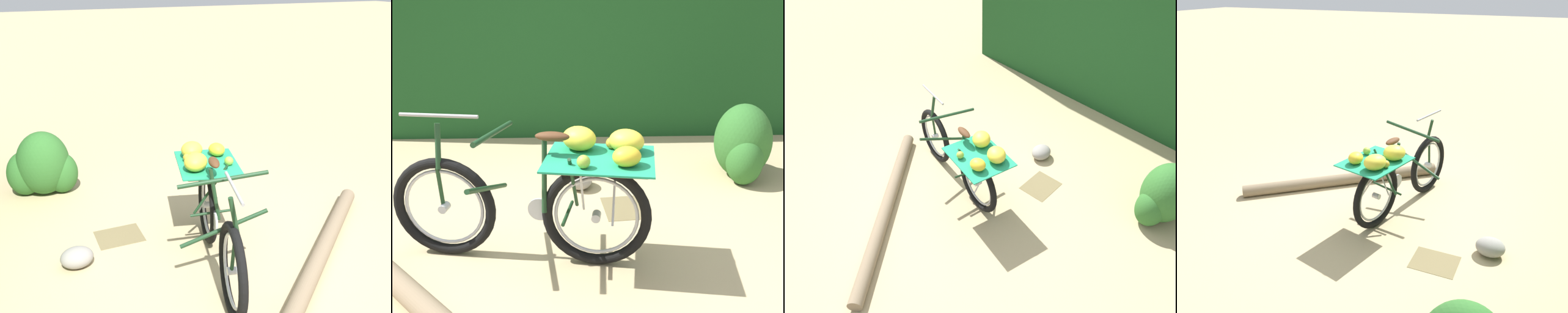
# 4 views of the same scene
# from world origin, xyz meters

# --- Properties ---
(ground_plane) EXTENTS (60.00, 60.00, 0.00)m
(ground_plane) POSITION_xyz_m (0.00, 0.00, 0.00)
(ground_plane) COLOR tan
(foliage_hedge) EXTENTS (1.48, 6.02, 3.13)m
(foliage_hedge) POSITION_xyz_m (-3.02, 0.70, 1.56)
(foliage_hedge) COLOR #19471E
(foliage_hedge) RESTS_ON ground_plane
(bicycle) EXTENTS (0.88, 1.79, 1.03)m
(bicycle) POSITION_xyz_m (0.06, 0.04, 0.49)
(bicycle) COLOR black
(bicycle) RESTS_ON ground_plane
(shrub_cluster) EXTENTS (0.78, 0.53, 0.74)m
(shrub_cluster) POSITION_xyz_m (-1.15, 2.07, 0.33)
(shrub_cluster) COLOR #2D6628
(shrub_cluster) RESTS_ON ground_plane
(path_stone) EXTENTS (0.29, 0.24, 0.18)m
(path_stone) POSITION_xyz_m (-1.06, 0.45, 0.09)
(path_stone) COLOR gray
(path_stone) RESTS_ON ground_plane
(leaf_litter_patch) EXTENTS (0.44, 0.36, 0.01)m
(leaf_litter_patch) POSITION_xyz_m (-0.60, 0.78, 0.00)
(leaf_litter_patch) COLOR olive
(leaf_litter_patch) RESTS_ON ground_plane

